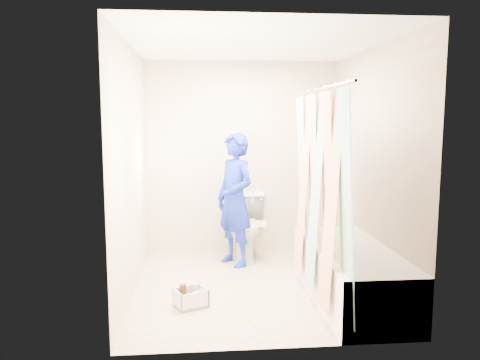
{
  "coord_description": "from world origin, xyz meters",
  "views": [
    {
      "loc": [
        -0.55,
        -4.54,
        1.69
      ],
      "look_at": [
        -0.12,
        0.4,
        1.04
      ],
      "focal_mm": 35.0,
      "sensor_mm": 36.0,
      "label": 1
    }
  ],
  "objects": [
    {
      "name": "curtain_rod",
      "position": [
        0.52,
        -0.43,
        1.95
      ],
      "size": [
        0.02,
        1.9,
        0.02
      ],
      "primitive_type": "cylinder",
      "rotation": [
        1.57,
        0.0,
        0.0
      ],
      "color": "silver",
      "rests_on": "wall_back"
    },
    {
      "name": "floor",
      "position": [
        0.0,
        0.0,
        0.0
      ],
      "size": [
        2.6,
        2.6,
        0.0
      ],
      "primitive_type": "plane",
      "color": "tan",
      "rests_on": "ground"
    },
    {
      "name": "wall_left",
      "position": [
        -1.2,
        0.0,
        1.2
      ],
      "size": [
        0.02,
        2.6,
        2.4
      ],
      "primitive_type": "cube",
      "color": "tan",
      "rests_on": "ground"
    },
    {
      "name": "wall_right",
      "position": [
        1.2,
        0.0,
        1.2
      ],
      "size": [
        0.02,
        2.6,
        2.4
      ],
      "primitive_type": "cube",
      "color": "tan",
      "rests_on": "ground"
    },
    {
      "name": "tank_lid",
      "position": [
        -0.0,
        0.87,
        0.46
      ],
      "size": [
        0.51,
        0.28,
        0.04
      ],
      "primitive_type": "cube",
      "rotation": [
        0.0,
        0.0,
        -0.15
      ],
      "color": "silver",
      "rests_on": "toilet"
    },
    {
      "name": "plumber",
      "position": [
        -0.14,
        0.76,
        0.77
      ],
      "size": [
        0.61,
        0.67,
        1.53
      ],
      "primitive_type": "imported",
      "rotation": [
        0.0,
        0.0,
        -1.0
      ],
      "color": "navy",
      "rests_on": "ground"
    },
    {
      "name": "cleaning_caddy",
      "position": [
        -0.63,
        -0.45,
        0.08
      ],
      "size": [
        0.34,
        0.31,
        0.21
      ],
      "rotation": [
        0.0,
        0.0,
        0.42
      ],
      "color": "silver",
      "rests_on": "ground"
    },
    {
      "name": "tank_internals",
      "position": [
        0.0,
        1.2,
        0.77
      ],
      "size": [
        0.19,
        0.07,
        0.26
      ],
      "color": "black",
      "rests_on": "toilet"
    },
    {
      "name": "wall_front",
      "position": [
        0.0,
        -1.3,
        1.2
      ],
      "size": [
        2.4,
        0.02,
        2.4
      ],
      "primitive_type": "cube",
      "color": "tan",
      "rests_on": "ground"
    },
    {
      "name": "toilet",
      "position": [
        0.02,
        0.99,
        0.39
      ],
      "size": [
        0.55,
        0.82,
        0.78
      ],
      "primitive_type": "imported",
      "rotation": [
        0.0,
        0.0,
        -0.15
      ],
      "color": "white",
      "rests_on": "ground"
    },
    {
      "name": "bathtub",
      "position": [
        0.85,
        -0.43,
        0.27
      ],
      "size": [
        0.7,
        1.75,
        0.5
      ],
      "color": "white",
      "rests_on": "ground"
    },
    {
      "name": "shower_curtain",
      "position": [
        0.52,
        -0.43,
        1.02
      ],
      "size": [
        0.06,
        1.75,
        1.8
      ],
      "primitive_type": "cube",
      "color": "silver",
      "rests_on": "curtain_rod"
    },
    {
      "name": "ceiling",
      "position": [
        0.0,
        0.0,
        2.4
      ],
      "size": [
        2.4,
        2.6,
        0.02
      ],
      "primitive_type": "cube",
      "color": "white",
      "rests_on": "wall_back"
    },
    {
      "name": "wall_back",
      "position": [
        0.0,
        1.3,
        1.2
      ],
      "size": [
        2.4,
        0.02,
        2.4
      ],
      "primitive_type": "cube",
      "color": "tan",
      "rests_on": "ground"
    }
  ]
}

